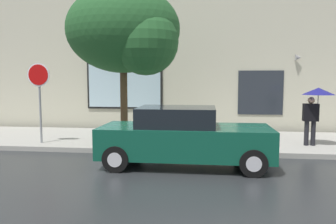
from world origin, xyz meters
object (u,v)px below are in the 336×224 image
at_px(fire_hydrant, 199,135).
at_px(stop_sign, 39,87).
at_px(street_tree, 127,33).
at_px(parked_car, 184,137).
at_px(pedestrian_with_umbrella, 316,100).

bearing_deg(fire_hydrant, stop_sign, 179.71).
xyz_separation_m(fire_hydrant, street_tree, (-2.23, 0.02, 3.13)).
height_order(fire_hydrant, street_tree, street_tree).
distance_m(parked_car, stop_sign, 5.25).
height_order(pedestrian_with_umbrella, stop_sign, stop_sign).
height_order(parked_car, stop_sign, stop_sign).
height_order(parked_car, pedestrian_with_umbrella, pedestrian_with_umbrella).
bearing_deg(street_tree, fire_hydrant, -0.51).
xyz_separation_m(parked_car, stop_sign, (-4.80, 1.70, 1.25)).
bearing_deg(pedestrian_with_umbrella, fire_hydrant, -169.69).
xyz_separation_m(fire_hydrant, stop_sign, (-5.17, 0.03, 1.46)).
relative_size(fire_hydrant, street_tree, 0.16).
distance_m(fire_hydrant, street_tree, 3.84).
bearing_deg(street_tree, stop_sign, 179.87).
xyz_separation_m(pedestrian_with_umbrella, stop_sign, (-8.76, -0.63, 0.39)).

